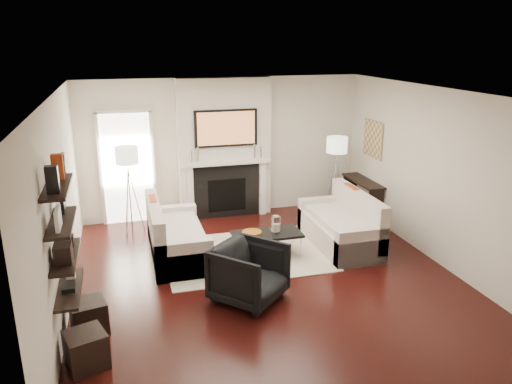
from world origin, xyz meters
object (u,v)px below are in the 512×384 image
object	(u,v)px
loveseat_right_base	(339,233)
lamp_right_shade	(337,145)
armchair	(249,270)
lamp_left_shade	(127,155)
loveseat_left_base	(178,245)
ottoman_near	(89,317)
coffee_table	(267,234)

from	to	relation	value
loveseat_right_base	lamp_right_shade	world-z (taller)	lamp_right_shade
armchair	lamp_left_shade	xyz separation A→B (m)	(-1.43, 2.92, 1.02)
loveseat_left_base	loveseat_right_base	size ratio (longest dim) A/B	1.00
loveseat_left_base	ottoman_near	size ratio (longest dim) A/B	4.50
loveseat_left_base	lamp_right_shade	distance (m)	3.63
loveseat_right_base	coffee_table	world-z (taller)	same
loveseat_right_base	ottoman_near	size ratio (longest dim) A/B	4.50
loveseat_left_base	ottoman_near	xyz separation A→B (m)	(-1.30, -1.88, -0.01)
loveseat_left_base	loveseat_right_base	distance (m)	2.73
lamp_left_shade	ottoman_near	world-z (taller)	lamp_left_shade
ottoman_near	loveseat_left_base	bearing A→B (deg)	55.38
loveseat_right_base	coffee_table	distance (m)	1.36
loveseat_right_base	loveseat_left_base	bearing A→B (deg)	174.83
loveseat_right_base	lamp_left_shade	size ratio (longest dim) A/B	4.50
coffee_table	loveseat_right_base	bearing A→B (deg)	6.33
loveseat_right_base	coffee_table	size ratio (longest dim) A/B	1.64
coffee_table	armchair	distance (m)	1.40
lamp_right_shade	ottoman_near	size ratio (longest dim) A/B	1.00
loveseat_right_base	ottoman_near	distance (m)	4.33
loveseat_left_base	ottoman_near	distance (m)	2.28
loveseat_left_base	armchair	xyz separation A→B (m)	(0.76, -1.64, 0.22)
loveseat_left_base	coffee_table	distance (m)	1.45
loveseat_left_base	lamp_right_shade	size ratio (longest dim) A/B	4.50
loveseat_left_base	coffee_table	world-z (taller)	same
lamp_left_shade	lamp_right_shade	xyz separation A→B (m)	(3.90, -0.17, 0.00)
coffee_table	ottoman_near	bearing A→B (deg)	-151.00
ottoman_near	lamp_left_shade	bearing A→B (deg)	78.87
lamp_left_shade	lamp_right_shade	world-z (taller)	same
loveseat_left_base	lamp_left_shade	distance (m)	1.90
lamp_left_shade	ottoman_near	xyz separation A→B (m)	(-0.62, -3.15, -1.25)
loveseat_left_base	ottoman_near	world-z (taller)	loveseat_left_base
loveseat_right_base	lamp_right_shade	xyz separation A→B (m)	(0.51, 1.35, 1.24)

